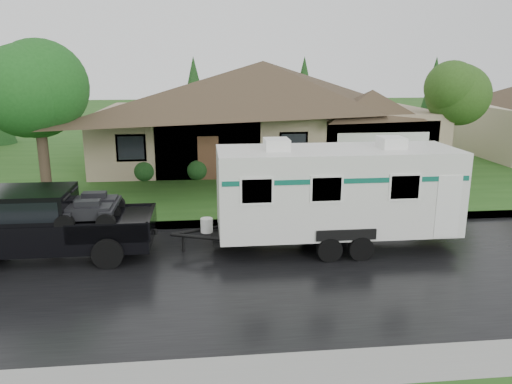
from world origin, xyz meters
TOP-DOWN VIEW (x-y plane):
  - ground at (0.00, 0.00)m, footprint 140.00×140.00m
  - road at (0.00, -2.00)m, footprint 140.00×8.00m
  - curb at (0.00, 2.25)m, footprint 140.00×0.50m
  - lawn at (0.00, 15.00)m, footprint 140.00×26.00m
  - house_main at (2.29, 13.84)m, footprint 19.44×10.80m
  - tree_left_green at (-7.79, 5.68)m, footprint 3.78×3.78m
  - tree_right_green at (11.09, 9.58)m, footprint 3.46×3.46m
  - shrub_row at (2.00, 9.30)m, footprint 13.60×1.00m
  - pickup_truck at (-6.27, -0.21)m, footprint 6.19×2.35m
  - travel_trailer at (2.54, -0.21)m, footprint 7.64×2.68m

SIDE VIEW (x-z plane):
  - ground at x=0.00m, z-range 0.00..0.00m
  - road at x=0.00m, z-range 0.00..0.01m
  - curb at x=0.00m, z-range 0.00..0.15m
  - lawn at x=0.00m, z-range 0.00..0.15m
  - shrub_row at x=2.00m, z-range 0.15..1.15m
  - pickup_truck at x=-6.27m, z-range 0.07..2.14m
  - travel_trailer at x=2.54m, z-range 0.10..3.53m
  - house_main at x=2.29m, z-range 0.14..7.04m
  - tree_right_green at x=11.09m, z-range 1.26..6.99m
  - tree_left_green at x=-7.79m, z-range 1.36..7.62m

